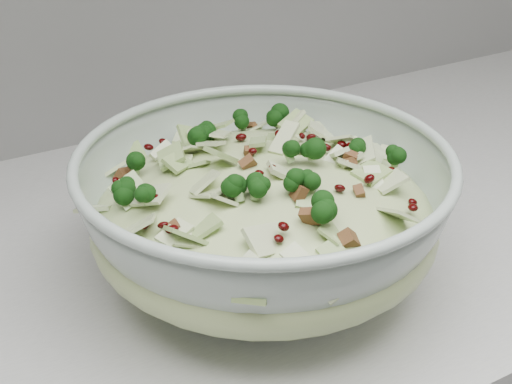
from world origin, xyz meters
The scene contains 2 objects.
mixing_bowl centered at (-0.34, 1.60, 0.97)m, with size 0.40×0.40×0.13m.
salad centered at (-0.34, 1.60, 0.99)m, with size 0.42×0.42×0.13m.
Camera 1 is at (-0.61, 1.14, 1.29)m, focal length 50.00 mm.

